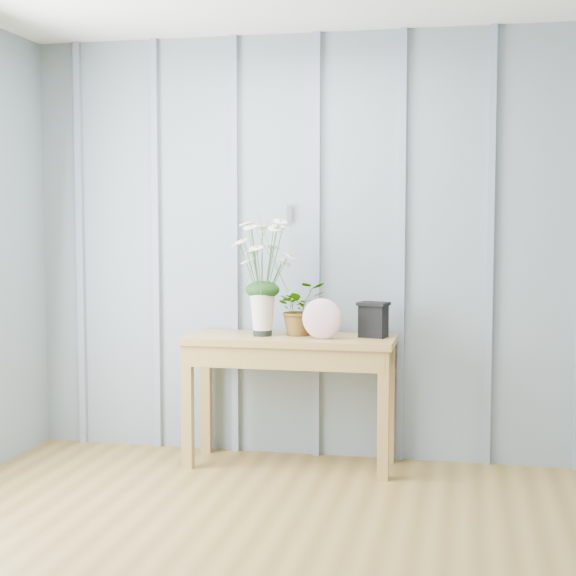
% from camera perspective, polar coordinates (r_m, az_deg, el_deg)
% --- Properties ---
extents(room_shell, '(4.00, 4.50, 2.50)m').
position_cam_1_polar(room_shell, '(3.90, 2.19, 12.84)').
color(room_shell, gray).
rests_on(room_shell, ground).
extents(sideboard, '(1.20, 0.45, 0.75)m').
position_cam_1_polar(sideboard, '(5.05, 0.12, -4.42)').
color(sideboard, olive).
rests_on(sideboard, ground).
extents(daisy_vase, '(0.48, 0.37, 0.68)m').
position_cam_1_polar(daisy_vase, '(5.02, -1.67, 1.74)').
color(daisy_vase, black).
rests_on(daisy_vase, sideboard).
extents(spider_plant, '(0.36, 0.35, 0.31)m').
position_cam_1_polar(spider_plant, '(5.07, 0.80, -1.32)').
color(spider_plant, '#11360F').
rests_on(spider_plant, sideboard).
extents(felt_disc_vessel, '(0.23, 0.08, 0.23)m').
position_cam_1_polar(felt_disc_vessel, '(4.90, 2.22, -2.00)').
color(felt_disc_vessel, '#9C4C71').
rests_on(felt_disc_vessel, sideboard).
extents(carved_box, '(0.19, 0.16, 0.20)m').
position_cam_1_polar(carved_box, '(5.00, 5.54, -2.03)').
color(carved_box, black).
rests_on(carved_box, sideboard).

